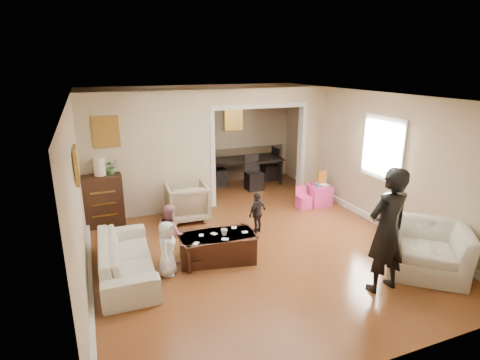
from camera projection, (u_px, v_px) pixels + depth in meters
name	position (u px, v px, depth m)	size (l,w,h in m)	color
floor	(244.00, 236.00, 7.21)	(7.00, 7.00, 0.00)	brown
partition_left	(150.00, 155.00, 7.94)	(2.75, 0.18, 2.60)	#C2AE8D
partition_right	(310.00, 141.00, 9.30)	(0.55, 0.18, 2.60)	#C2AE8D
partition_header	(259.00, 96.00, 8.49)	(2.22, 0.18, 0.35)	#C2AE8D
window_pane	(383.00, 148.00, 7.37)	(0.03, 0.95, 1.10)	white
framed_art_partition	(106.00, 132.00, 7.40)	(0.45, 0.03, 0.55)	brown
framed_art_sofa_wall	(76.00, 165.00, 5.19)	(0.03, 0.55, 0.40)	brown
framed_art_alcove	(233.00, 119.00, 10.16)	(0.45, 0.03, 0.55)	brown
sofa	(126.00, 258.00, 5.82)	(1.96, 0.77, 0.57)	silver
armchair_back	(187.00, 202.00, 7.91)	(0.81, 0.84, 0.76)	tan
armchair_front	(426.00, 249.00, 5.89)	(1.18, 1.04, 0.77)	silver
dresser	(103.00, 200.00, 7.59)	(0.75, 0.42, 1.03)	#331B0F
table_lamp	(100.00, 166.00, 7.38)	(0.22, 0.22, 0.36)	#FBE7CD
potted_plant	(111.00, 167.00, 7.46)	(0.27, 0.24, 0.30)	#447734
coffee_table	(218.00, 247.00, 6.28)	(1.20, 0.60, 0.45)	#361B11
coffee_cup	(224.00, 232.00, 6.19)	(0.11, 0.11, 0.10)	silver
play_table	(319.00, 195.00, 8.79)	(0.47, 0.47, 0.45)	#FF43A4
cereal_box	(322.00, 177.00, 8.81)	(0.20, 0.07, 0.30)	yellow
cyan_cup	(317.00, 185.00, 8.63)	(0.08, 0.08, 0.08)	teal
toy_block	(312.00, 184.00, 8.78)	(0.08, 0.06, 0.05)	red
play_bowl	(324.00, 186.00, 8.63)	(0.20, 0.20, 0.05)	white
dining_table	(244.00, 170.00, 10.35)	(1.98, 1.10, 0.70)	black
adult_person	(387.00, 231.00, 5.27)	(0.66, 0.43, 1.82)	black
child_kneel_a	(167.00, 249.00, 5.79)	(0.42, 0.28, 0.87)	white
child_kneel_b	(171.00, 233.00, 6.23)	(0.47, 0.36, 0.96)	#CF818D
child_toddler	(257.00, 213.00, 7.27)	(0.47, 0.20, 0.81)	black
craft_papers	(220.00, 235.00, 6.19)	(0.97, 0.49, 0.00)	white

